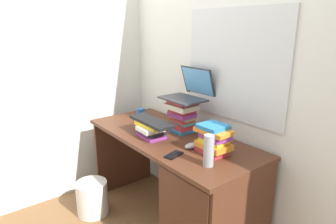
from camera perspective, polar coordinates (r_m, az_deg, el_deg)
The scene contains 14 objects.
ground_plane at distance 2.67m, azimuth 0.33°, elevation -20.24°, with size 6.00×6.00×0.00m, color brown.
wall_back at distance 2.41m, azimuth 7.52°, elevation 9.22°, with size 6.00×0.06×2.60m.
wall_left at distance 2.99m, azimuth -11.44°, elevation 10.38°, with size 0.05×6.00×2.60m, color silver.
desk at distance 2.18m, azimuth 6.42°, elevation -16.30°, with size 1.52×0.66×0.77m.
book_stack_tall at distance 2.36m, azimuth 2.77°, elevation -0.41°, with size 0.24×0.20×0.26m.
book_stack_keyboard_riser at distance 2.26m, azimuth -3.34°, elevation -3.42°, with size 0.25×0.18×0.11m.
book_stack_side at distance 1.97m, azimuth 8.83°, elevation -5.29°, with size 0.24×0.17×0.20m.
laptop at distance 2.36m, azimuth 4.13°, elevation 4.01°, with size 0.35×0.32×0.25m.
keyboard at distance 2.23m, azimuth -3.32°, elevation -1.83°, with size 0.42×0.14×0.02m, color black.
computer_mouse at distance 2.07m, azimuth 4.50°, elevation -6.56°, with size 0.06×0.10×0.04m, color #A5A8AD.
mug at distance 2.73m, azimuth -5.32°, elevation -0.24°, with size 0.11×0.08×0.09m.
water_bottle at distance 1.80m, azimuth 7.92°, elevation -7.46°, with size 0.06×0.06×0.20m, color #999EA5.
cell_phone at distance 1.95m, azimuth 1.13°, elevation -8.33°, with size 0.07×0.14×0.01m, color black.
wastebasket at distance 2.76m, azimuth -14.52°, elevation -15.85°, with size 0.27×0.27×0.30m, color silver.
Camera 1 is at (1.69, -1.33, 1.59)m, focal length 31.35 mm.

